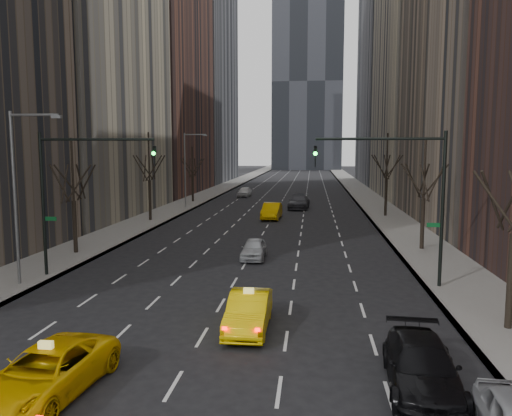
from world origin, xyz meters
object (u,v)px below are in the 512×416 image
(taxi_suv, at_px, (46,372))
(parked_suv_black, at_px, (422,367))
(silver_sedan_ahead, at_px, (254,249))
(taxi_sedan, at_px, (249,311))

(taxi_suv, xyz_separation_m, parked_suv_black, (11.03, 1.58, 0.02))
(taxi_suv, relative_size, silver_sedan_ahead, 1.34)
(taxi_suv, xyz_separation_m, silver_sedan_ahead, (3.90, 19.06, -0.06))
(taxi_suv, relative_size, parked_suv_black, 1.02)
(silver_sedan_ahead, height_order, parked_suv_black, parked_suv_black)
(taxi_sedan, xyz_separation_m, silver_sedan_ahead, (-1.32, 12.99, -0.08))
(taxi_suv, distance_m, parked_suv_black, 11.14)
(taxi_suv, distance_m, taxi_sedan, 8.00)
(taxi_sedan, bearing_deg, taxi_suv, -130.93)
(parked_suv_black, bearing_deg, taxi_suv, -168.10)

